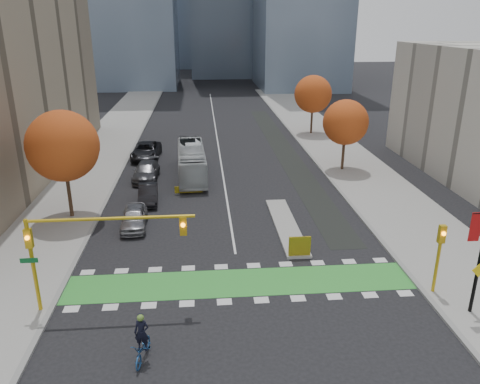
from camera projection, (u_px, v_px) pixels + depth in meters
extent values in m
plane|color=black|center=(242.00, 297.00, 25.46)|extent=(300.00, 300.00, 0.00)
cube|color=gray|center=(78.00, 183.00, 43.08)|extent=(7.00, 120.00, 0.15)
cube|color=gray|center=(363.00, 175.00, 45.20)|extent=(7.00, 120.00, 0.15)
cube|color=gray|center=(116.00, 182.00, 43.36)|extent=(0.30, 120.00, 0.16)
cube|color=gray|center=(327.00, 176.00, 44.93)|extent=(0.30, 120.00, 0.16)
cube|color=green|center=(240.00, 282.00, 26.86)|extent=(20.00, 3.00, 0.01)
cube|color=silver|center=(216.00, 132.00, 62.87)|extent=(0.15, 70.00, 0.01)
cube|color=black|center=(284.00, 151.00, 54.11)|extent=(2.50, 50.00, 0.01)
cube|color=gray|center=(286.00, 225.00, 34.16)|extent=(1.60, 10.00, 0.16)
cube|color=yellow|center=(300.00, 246.00, 29.43)|extent=(1.40, 0.12, 1.30)
cylinder|color=#332114|center=(68.00, 185.00, 34.84)|extent=(0.28, 0.28, 5.25)
sphere|color=#B84216|center=(63.00, 146.00, 33.80)|extent=(5.20, 5.20, 5.20)
cylinder|color=#332114|center=(344.00, 148.00, 46.19)|extent=(0.28, 0.28, 4.55)
sphere|color=#B84216|center=(346.00, 122.00, 45.30)|extent=(4.40, 4.40, 4.40)
cylinder|color=#332114|center=(312.00, 116.00, 61.14)|extent=(0.28, 0.28, 4.90)
sphere|color=#B84216|center=(313.00, 94.00, 60.17)|extent=(4.80, 4.80, 4.80)
cylinder|color=#BF9914|center=(34.00, 267.00, 23.27)|extent=(0.20, 0.20, 5.20)
cylinder|color=#BF9914|center=(110.00, 219.00, 22.72)|extent=(8.20, 0.16, 0.16)
cube|color=#BF9914|center=(29.00, 238.00, 22.72)|extent=(0.35, 0.28, 1.00)
sphere|color=orange|center=(27.00, 238.00, 22.52)|extent=(0.22, 0.22, 0.22)
cube|color=#BF9914|center=(183.00, 226.00, 23.17)|extent=(0.35, 0.28, 1.00)
sphere|color=orange|center=(183.00, 225.00, 22.97)|extent=(0.22, 0.22, 0.22)
cube|color=#0C5926|center=(29.00, 261.00, 22.69)|extent=(0.85, 0.04, 0.25)
cylinder|color=#BF9914|center=(437.00, 261.00, 25.13)|extent=(0.18, 0.18, 4.00)
cube|color=#BF9914|center=(442.00, 234.00, 24.57)|extent=(0.35, 0.28, 1.00)
sphere|color=orange|center=(444.00, 234.00, 24.37)|extent=(0.22, 0.22, 0.22)
cube|color=#B41011|center=(475.00, 227.00, 22.29)|extent=(0.55, 0.03, 1.50)
cube|color=yellow|center=(479.00, 270.00, 23.01)|extent=(0.78, 0.04, 0.78)
imported|color=navy|center=(143.00, 349.00, 20.61)|extent=(1.04, 2.10, 1.06)
imported|color=black|center=(142.00, 332.00, 20.30)|extent=(0.72, 0.54, 1.79)
sphere|color=#597F2D|center=(140.00, 318.00, 20.04)|extent=(0.30, 0.30, 0.30)
imported|color=#B2B8BA|center=(192.00, 161.00, 44.77)|extent=(2.94, 10.72, 2.96)
imported|color=gray|center=(134.00, 217.00, 33.82)|extent=(2.03, 4.58, 1.53)
imported|color=black|center=(148.00, 194.00, 38.56)|extent=(1.81, 4.41, 1.42)
imported|color=#444549|center=(146.00, 171.00, 44.08)|extent=(2.36, 5.47, 1.57)
imported|color=black|center=(146.00, 151.00, 50.81)|extent=(3.04, 6.19, 1.69)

